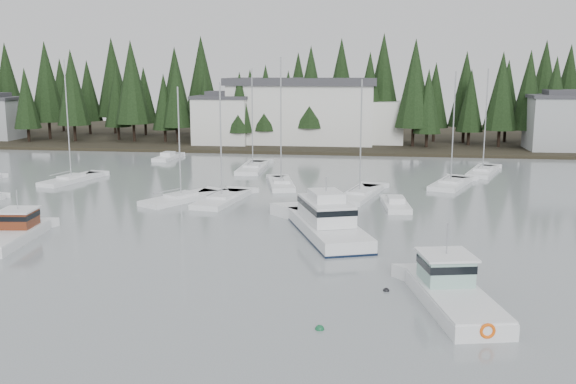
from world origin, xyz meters
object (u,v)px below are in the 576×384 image
(sailboat_0, at_px, (451,185))
(sailboat_8, at_px, (71,181))
(runabout_1, at_px, (396,206))
(harbor_inn, at_px, (314,112))
(lobster_boat_brown, at_px, (11,235))
(house_west, at_px, (222,119))
(lobster_boat_teal, at_px, (453,296))
(sailboat_1, at_px, (253,169))
(house_east_a, at_px, (562,121))
(sailboat_10, at_px, (181,200))
(runabout_3, at_px, (168,158))
(sailboat_5, at_px, (483,173))
(sailboat_12, at_px, (222,201))
(cabin_cruiser_center, at_px, (327,225))
(sailboat_3, at_px, (281,185))
(sailboat_2, at_px, (360,196))

(sailboat_0, xyz_separation_m, sailboat_8, (-43.22, -2.91, 0.02))
(runabout_1, bearing_deg, harbor_inn, 8.72)
(lobster_boat_brown, bearing_deg, runabout_1, -67.15)
(house_west, height_order, lobster_boat_brown, house_west)
(lobster_boat_teal, relative_size, sailboat_1, 0.70)
(house_east_a, height_order, sailboat_8, sailboat_8)
(sailboat_10, height_order, runabout_1, sailboat_10)
(runabout_3, bearing_deg, house_east_a, -70.96)
(lobster_boat_teal, bearing_deg, runabout_1, -7.29)
(sailboat_0, bearing_deg, sailboat_5, -6.71)
(sailboat_10, distance_m, sailboat_12, 4.12)
(sailboat_5, distance_m, sailboat_10, 38.79)
(sailboat_5, bearing_deg, sailboat_12, 145.27)
(runabout_3, bearing_deg, cabin_cruiser_center, -142.50)
(harbor_inn, xyz_separation_m, sailboat_3, (0.17, -39.03, -5.68))
(sailboat_2, xyz_separation_m, sailboat_12, (-13.31, -4.35, 0.00))
(cabin_cruiser_center, bearing_deg, house_east_a, -49.89)
(harbor_inn, relative_size, runabout_3, 4.24)
(sailboat_8, bearing_deg, sailboat_10, -107.04)
(sailboat_2, bearing_deg, sailboat_8, 95.84)
(sailboat_2, bearing_deg, lobster_boat_brown, 143.03)
(lobster_boat_brown, bearing_deg, lobster_boat_teal, -112.81)
(sailboat_10, bearing_deg, sailboat_8, 89.56)
(sailboat_3, height_order, runabout_3, sailboat_3)
(house_west, relative_size, sailboat_2, 0.77)
(house_west, relative_size, sailboat_12, 0.79)
(cabin_cruiser_center, height_order, sailboat_2, sailboat_2)
(lobster_boat_teal, distance_m, sailboat_2, 30.82)
(runabout_3, bearing_deg, lobster_boat_teal, -143.58)
(sailboat_3, bearing_deg, harbor_inn, -12.80)
(runabout_3, bearing_deg, lobster_boat_brown, -172.08)
(sailboat_0, xyz_separation_m, runabout_3, (-38.19, 17.03, 0.06))
(runabout_1, height_order, runabout_3, same)
(runabout_3, bearing_deg, sailboat_1, -115.71)
(sailboat_2, bearing_deg, runabout_1, -129.44)
(lobster_boat_brown, height_order, cabin_cruiser_center, cabin_cruiser_center)
(cabin_cruiser_center, xyz_separation_m, runabout_1, (5.63, 11.06, -0.66))
(cabin_cruiser_center, bearing_deg, sailboat_8, 37.00)
(house_west, bearing_deg, sailboat_3, -66.92)
(lobster_boat_teal, bearing_deg, cabin_cruiser_center, 16.28)
(sailboat_0, distance_m, runabout_1, 13.80)
(sailboat_1, relative_size, sailboat_8, 0.93)
(sailboat_0, bearing_deg, house_west, 66.25)
(house_east_a, relative_size, runabout_1, 1.60)
(house_west, distance_m, sailboat_10, 45.86)
(sailboat_1, bearing_deg, sailboat_12, -178.79)
(sailboat_8, bearing_deg, sailboat_5, -62.81)
(house_west, relative_size, sailboat_10, 0.82)
(cabin_cruiser_center, height_order, sailboat_0, sailboat_0)
(lobster_boat_brown, height_order, sailboat_1, sailboat_1)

